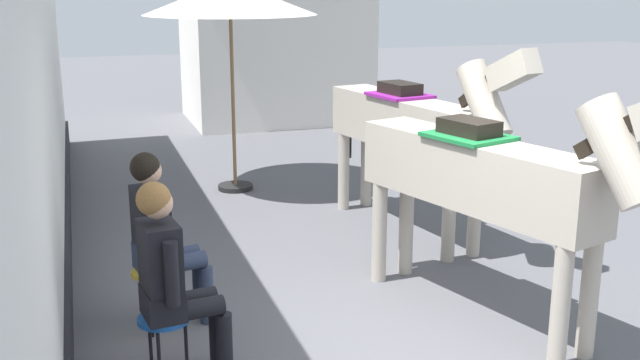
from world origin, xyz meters
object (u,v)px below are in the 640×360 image
at_px(seated_visitor_far, 160,231).
at_px(saddled_horse_near, 489,177).
at_px(seated_visitor_near, 171,273).
at_px(saddled_horse_far, 412,125).

bearing_deg(seated_visitor_far, saddled_horse_near, -14.62).
relative_size(seated_visitor_near, saddled_horse_near, 0.48).
height_order(seated_visitor_near, saddled_horse_near, saddled_horse_near).
bearing_deg(seated_visitor_far, saddled_horse_far, 28.68).
distance_m(saddled_horse_near, saddled_horse_far, 2.14).
relative_size(saddled_horse_near, saddled_horse_far, 0.98).
height_order(seated_visitor_near, saddled_horse_far, saddled_horse_far).
xyz_separation_m(seated_visitor_near, saddled_horse_far, (2.74, 2.35, 0.38)).
distance_m(seated_visitor_near, saddled_horse_far, 3.63).
bearing_deg(seated_visitor_near, seated_visitor_far, 88.26).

